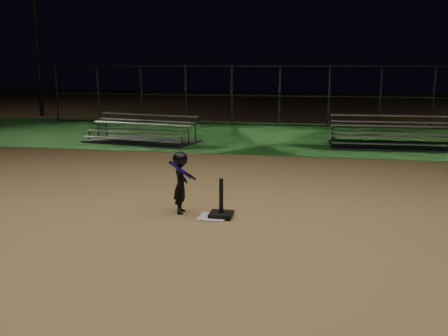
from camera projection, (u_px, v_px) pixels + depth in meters
ground at (213, 218)px, 8.39m from camera, size 80.00×80.00×0.00m
grass_strip at (272, 136)px, 18.00m from camera, size 60.00×8.00×0.01m
home_plate at (213, 217)px, 8.39m from camera, size 0.45×0.45×0.02m
batting_tee at (221, 210)px, 8.39m from camera, size 0.38×0.38×0.64m
child_batter at (181, 181)px, 8.56m from camera, size 0.40×0.57×1.07m
bleacher_left at (141, 137)px, 16.50m from camera, size 3.84×2.39×0.88m
bleacher_right at (394, 141)px, 15.53m from camera, size 3.91×1.99×0.95m
backstop_fence at (280, 96)px, 20.63m from camera, size 20.08×0.08×2.50m
light_pole_left at (34, 13)px, 23.99m from camera, size 0.90×0.53×8.30m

